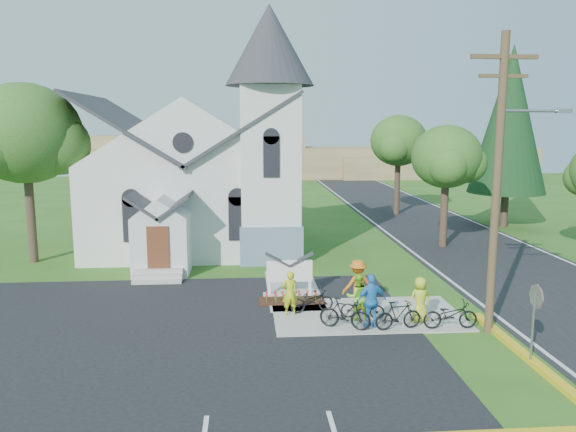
{
  "coord_description": "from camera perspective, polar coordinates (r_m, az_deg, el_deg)",
  "views": [
    {
      "loc": [
        -2.99,
        -19.35,
        7.06
      ],
      "look_at": [
        -1.12,
        5.0,
        3.07
      ],
      "focal_mm": 35.0,
      "sensor_mm": 36.0,
      "label": 1
    }
  ],
  "objects": [
    {
      "name": "stop_sign",
      "position": [
        18.12,
        23.83,
        -8.48
      ],
      "size": [
        0.11,
        0.76,
        2.48
      ],
      "color": "gray",
      "rests_on": "ground"
    },
    {
      "name": "bike_1",
      "position": [
        19.8,
        5.81,
        -9.83
      ],
      "size": [
        1.87,
        1.2,
        1.09
      ],
      "primitive_type": "imported",
      "rotation": [
        0.0,
        0.0,
        1.16
      ],
      "color": "black",
      "rests_on": "sidewalk"
    },
    {
      "name": "parking_lot",
      "position": [
        19.16,
        -16.55,
        -12.73
      ],
      "size": [
        20.0,
        16.0,
        0.02
      ],
      "primitive_type": "cube",
      "color": "black",
      "rests_on": "ground"
    },
    {
      "name": "cyclist_4",
      "position": [
        20.83,
        13.28,
        -8.26
      ],
      "size": [
        0.87,
        0.63,
        1.65
      ],
      "primitive_type": "imported",
      "rotation": [
        0.0,
        0.0,
        3.27
      ],
      "color": "#B1C525",
      "rests_on": "sidewalk"
    },
    {
      "name": "cyclist_3",
      "position": [
        21.79,
        7.09,
        -6.91
      ],
      "size": [
        1.39,
        1.02,
        1.93
      ],
      "primitive_type": "imported",
      "rotation": [
        0.0,
        0.0,
        3.41
      ],
      "color": "#C76516",
      "rests_on": "sidewalk"
    },
    {
      "name": "bike_2",
      "position": [
        20.92,
        7.59,
        -9.18
      ],
      "size": [
        1.68,
        0.93,
        0.83
      ],
      "primitive_type": "imported",
      "rotation": [
        0.0,
        0.0,
        1.32
      ],
      "color": "black",
      "rests_on": "sidewalk"
    },
    {
      "name": "ground",
      "position": [
        20.82,
        4.21,
        -10.58
      ],
      "size": [
        120.0,
        120.0,
        0.0
      ],
      "primitive_type": "plane",
      "color": "#2D5D1A",
      "rests_on": "ground"
    },
    {
      "name": "tree_lot_corner",
      "position": [
        31.35,
        -25.17,
        7.57
      ],
      "size": [
        5.6,
        5.6,
        9.15
      ],
      "color": "#37291E",
      "rests_on": "ground"
    },
    {
      "name": "church",
      "position": [
        31.99,
        -8.88,
        5.91
      ],
      "size": [
        12.35,
        12.0,
        13.0
      ],
      "color": "silver",
      "rests_on": "ground"
    },
    {
      "name": "distant_hills",
      "position": [
        76.11,
        0.41,
        5.59
      ],
      "size": [
        61.0,
        10.0,
        5.6
      ],
      "color": "brown",
      "rests_on": "ground"
    },
    {
      "name": "flower_bed",
      "position": [
        22.84,
        0.33,
        -8.65
      ],
      "size": [
        2.6,
        1.1,
        0.07
      ],
      "primitive_type": "cube",
      "color": "#341A0E",
      "rests_on": "ground"
    },
    {
      "name": "road",
      "position": [
        37.4,
        16.04,
        -1.96
      ],
      "size": [
        8.0,
        90.0,
        0.02
      ],
      "primitive_type": "cube",
      "color": "black",
      "rests_on": "ground"
    },
    {
      "name": "bike_3",
      "position": [
        20.02,
        11.14,
        -9.87
      ],
      "size": [
        1.74,
        0.73,
        1.01
      ],
      "primitive_type": "imported",
      "rotation": [
        0.0,
        0.0,
        1.73
      ],
      "color": "black",
      "rests_on": "sidewalk"
    },
    {
      "name": "bike_0",
      "position": [
        21.44,
        2.44,
        -8.57
      ],
      "size": [
        1.78,
        0.95,
        0.89
      ],
      "primitive_type": "imported",
      "rotation": [
        0.0,
        0.0,
        1.79
      ],
      "color": "black",
      "rests_on": "sidewalk"
    },
    {
      "name": "bike_4",
      "position": [
        20.53,
        16.16,
        -9.61
      ],
      "size": [
        1.91,
        0.71,
        0.99
      ],
      "primitive_type": "imported",
      "rotation": [
        0.0,
        0.0,
        1.54
      ],
      "color": "black",
      "rests_on": "sidewalk"
    },
    {
      "name": "conifer",
      "position": [
        41.46,
        21.62,
        9.08
      ],
      "size": [
        5.2,
        5.2,
        12.4
      ],
      "color": "#37291E",
      "rests_on": "ground"
    },
    {
      "name": "cyclist_2",
      "position": [
        19.9,
        8.49,
        -8.53
      ],
      "size": [
        1.21,
        0.73,
        1.92
      ],
      "primitive_type": "imported",
      "rotation": [
        0.0,
        0.0,
        3.39
      ],
      "color": "#2A86D5",
      "rests_on": "sidewalk"
    },
    {
      "name": "cyclist_0",
      "position": [
        21.01,
        0.18,
        -7.83
      ],
      "size": [
        0.66,
        0.48,
        1.67
      ],
      "primitive_type": "imported",
      "rotation": [
        0.0,
        0.0,
        3.28
      ],
      "color": "#ACBD16",
      "rests_on": "sidewalk"
    },
    {
      "name": "church_sign",
      "position": [
        23.42,
        0.15,
        -5.66
      ],
      "size": [
        2.2,
        0.4,
        1.7
      ],
      "color": "#9A958B",
      "rests_on": "ground"
    },
    {
      "name": "tree_road_near",
      "position": [
        33.44,
        15.8,
        5.75
      ],
      "size": [
        4.0,
        4.0,
        7.05
      ],
      "color": "#37291E",
      "rests_on": "ground"
    },
    {
      "name": "cyclist_1",
      "position": [
        20.66,
        7.07,
        -8.14
      ],
      "size": [
        0.87,
        0.69,
        1.71
      ],
      "primitive_type": "imported",
      "rotation": [
        0.0,
        0.0,
        3.2
      ],
      "color": "#7ED227",
      "rests_on": "sidewalk"
    },
    {
      "name": "tree_road_mid",
      "position": [
        45.0,
        11.17,
        7.47
      ],
      "size": [
        4.4,
        4.4,
        7.8
      ],
      "color": "#37291E",
      "rests_on": "ground"
    },
    {
      "name": "utility_pole",
      "position": [
        19.78,
        20.67,
        3.87
      ],
      "size": [
        3.45,
        0.28,
        10.0
      ],
      "color": "#473623",
      "rests_on": "ground"
    },
    {
      "name": "sidewalk",
      "position": [
        21.54,
        8.02,
        -9.89
      ],
      "size": [
        7.0,
        4.0,
        0.05
      ],
      "primitive_type": "cube",
      "color": "#9A958B",
      "rests_on": "ground"
    }
  ]
}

